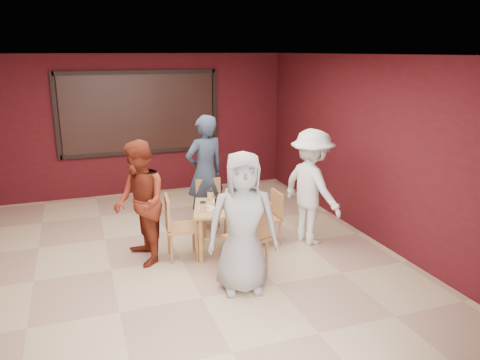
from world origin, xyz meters
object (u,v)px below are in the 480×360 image
object	(u,v)px
chair_back	(210,203)
dining_table	(225,212)
diner_front	(243,223)
diner_left	(140,203)
diner_right	(312,187)
diner_back	(205,172)
chair_front	(250,235)
chair_left	(177,224)
chair_right	(270,214)

from	to	relation	value
chair_back	dining_table	bearing A→B (deg)	-91.58
chair_back	diner_front	size ratio (longest dim) A/B	0.49
diner_left	diner_right	bearing A→B (deg)	79.19
diner_back	diner_right	size ratio (longest dim) A/B	1.07
chair_front	dining_table	bearing A→B (deg)	96.53
dining_table	diner_left	xyz separation A→B (m)	(-1.19, 0.08, 0.24)
diner_left	chair_left	bearing A→B (deg)	76.37
dining_table	diner_front	distance (m)	1.17
dining_table	chair_right	size ratio (longest dim) A/B	1.33
dining_table	chair_left	distance (m)	0.72
chair_front	diner_left	distance (m)	1.57
diner_right	dining_table	bearing A→B (deg)	72.70
chair_right	diner_left	distance (m)	1.96
chair_front	chair_right	distance (m)	1.07
chair_left	diner_left	world-z (taller)	diner_left
chair_right	diner_right	xyz separation A→B (m)	(0.61, -0.15, 0.41)
chair_front	chair_left	xyz separation A→B (m)	(-0.80, 0.80, -0.03)
diner_back	diner_left	world-z (taller)	diner_back
chair_back	chair_front	bearing A→B (deg)	-87.74
diner_left	chair_right	bearing A→B (deg)	82.51
diner_front	diner_right	xyz separation A→B (m)	(1.48, 1.05, 0.00)
diner_right	chair_front	bearing A→B (deg)	105.21
chair_front	diner_right	world-z (taller)	diner_right
dining_table	chair_right	distance (m)	0.75
chair_front	chair_back	world-z (taller)	chair_front
chair_right	diner_left	world-z (taller)	diner_left
chair_right	diner_front	size ratio (longest dim) A/B	0.47
chair_back	diner_right	bearing A→B (deg)	-35.64
diner_front	chair_right	bearing A→B (deg)	65.30
diner_back	diner_left	xyz separation A→B (m)	(-1.20, -1.03, -0.08)
chair_back	diner_back	size ratio (longest dim) A/B	0.46
diner_left	diner_right	xyz separation A→B (m)	(2.53, -0.15, 0.02)
chair_left	chair_back	bearing A→B (deg)	48.97
diner_front	diner_back	world-z (taller)	diner_back
chair_back	diner_right	xyz separation A→B (m)	(1.31, -0.94, 0.39)
chair_left	diner_right	size ratio (longest dim) A/B	0.52
diner_front	diner_left	bearing A→B (deg)	142.42
dining_table	chair_front	world-z (taller)	chair_front
chair_back	chair_left	size ratio (longest dim) A/B	0.94
chair_left	diner_back	xyz separation A→B (m)	(0.72, 1.08, 0.42)
diner_back	chair_front	bearing A→B (deg)	77.66
diner_back	diner_right	xyz separation A→B (m)	(1.33, -1.18, -0.06)
chair_left	chair_right	bearing A→B (deg)	2.02
chair_front	chair_back	distance (m)	1.65
dining_table	chair_left	size ratio (longest dim) A/B	1.19
chair_back	diner_back	world-z (taller)	diner_back
chair_right	dining_table	bearing A→B (deg)	-174.20
chair_left	diner_left	bearing A→B (deg)	173.81
chair_left	dining_table	bearing A→B (deg)	-1.89
dining_table	diner_back	bearing A→B (deg)	89.47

